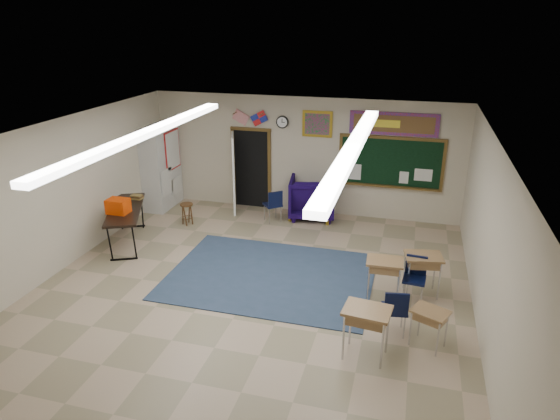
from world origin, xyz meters
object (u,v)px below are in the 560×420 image
(student_desk_front_left, at_px, (384,277))
(folding_table, at_px, (127,224))
(wooden_stool, at_px, (187,214))
(student_desk_front_right, at_px, (422,272))
(wingback_armchair, at_px, (312,197))

(student_desk_front_left, height_order, folding_table, folding_table)
(folding_table, xyz_separation_m, wooden_stool, (0.84, 1.36, -0.18))
(student_desk_front_right, bearing_deg, wooden_stool, 150.07)
(student_desk_front_right, distance_m, wooden_stool, 5.94)
(wooden_stool, bearing_deg, folding_table, -121.68)
(wingback_armchair, relative_size, student_desk_front_left, 1.50)
(folding_table, bearing_deg, student_desk_front_left, -33.62)
(student_desk_front_left, relative_size, student_desk_front_right, 0.98)
(student_desk_front_left, xyz_separation_m, wooden_stool, (-4.95, 2.27, -0.15))
(student_desk_front_left, distance_m, student_desk_front_right, 0.75)
(wingback_armchair, height_order, wooden_stool, wingback_armchair)
(folding_table, distance_m, wooden_stool, 1.60)
(student_desk_front_left, bearing_deg, student_desk_front_right, 25.08)
(wingback_armchair, bearing_deg, wooden_stool, 16.24)
(student_desk_front_left, height_order, student_desk_front_right, student_desk_front_right)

